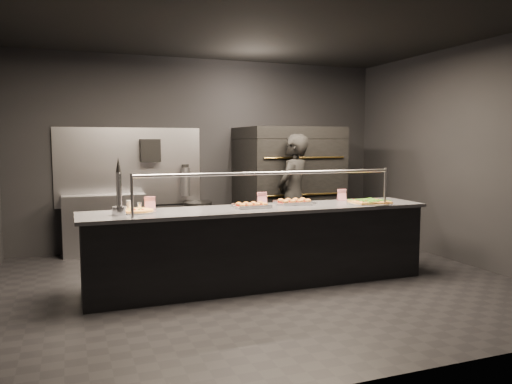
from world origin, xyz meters
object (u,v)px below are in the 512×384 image
prep_shelf (105,225)px  square_pizza (370,202)px  towel_dispenser (150,151)px  pizza_oven (288,187)px  round_pizza (137,211)px  slider_tray_a (252,205)px  worker (293,197)px  service_counter (261,246)px  slider_tray_b (294,202)px  beer_tap (119,199)px  trash_bin (198,225)px  fire_extinguisher (186,181)px

prep_shelf → square_pizza: 3.90m
towel_dispenser → pizza_oven: bearing=-13.1°
round_pizza → slider_tray_a: bearing=-2.5°
square_pizza → round_pizza: bearing=175.5°
pizza_oven → worker: size_ratio=1.07×
service_counter → slider_tray_b: (0.50, 0.15, 0.48)m
beer_tap → slider_tray_b: bearing=5.2°
beer_tap → trash_bin: size_ratio=0.82×
round_pizza → worker: bearing=23.9°
prep_shelf → fire_extinguisher: fire_extinguisher is taller
worker → pizza_oven: bearing=-148.8°
slider_tray_b → trash_bin: slider_tray_b is taller
slider_tray_b → fire_extinguisher: bearing=110.7°
service_counter → square_pizza: size_ratio=7.60×
slider_tray_a → square_pizza: bearing=-6.2°
towel_dispenser → beer_tap: (-0.70, -2.43, -0.46)m
pizza_oven → towel_dispenser: 2.23m
prep_shelf → pizza_oven: bearing=-8.5°
prep_shelf → slider_tray_b: size_ratio=2.28×
square_pizza → slider_tray_a: bearing=173.8°
slider_tray_b → round_pizza: bearing=-178.3°
pizza_oven → slider_tray_a: bearing=-124.9°
worker → slider_tray_b: bearing=25.6°
pizza_oven → slider_tray_b: 1.88m
pizza_oven → fire_extinguisher: size_ratio=3.78×
fire_extinguisher → slider_tray_a: 2.38m
service_counter → square_pizza: bearing=-5.1°
slider_tray_a → trash_bin: slider_tray_a is taller
pizza_oven → trash_bin: (-1.40, 0.32, -0.60)m
towel_dispenser → slider_tray_a: 2.56m
service_counter → fire_extinguisher: (-0.35, 2.40, 0.60)m
fire_extinguisher → trash_bin: 0.73m
towel_dispenser → round_pizza: 2.43m
prep_shelf → slider_tray_a: 2.78m
pizza_oven → prep_shelf: bearing=171.5°
prep_shelf → towel_dispenser: (0.70, 0.07, 1.10)m
trash_bin → worker: 1.66m
trash_bin → worker: (1.14, -1.09, 0.53)m
service_counter → pizza_oven: 2.30m
slider_tray_b → square_pizza: bearing=-17.0°
pizza_oven → round_pizza: 3.17m
slider_tray_b → square_pizza: (0.90, -0.27, -0.01)m
prep_shelf → slider_tray_b: (2.10, -2.17, 0.50)m
pizza_oven → fire_extinguisher: 1.63m
towel_dispenser → slider_tray_b: 2.71m
round_pizza → beer_tap: bearing=-145.4°
beer_tap → slider_tray_a: beer_tap is taller
service_counter → square_pizza: (1.40, -0.12, 0.47)m
fire_extinguisher → round_pizza: 2.54m
square_pizza → worker: bearing=110.1°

